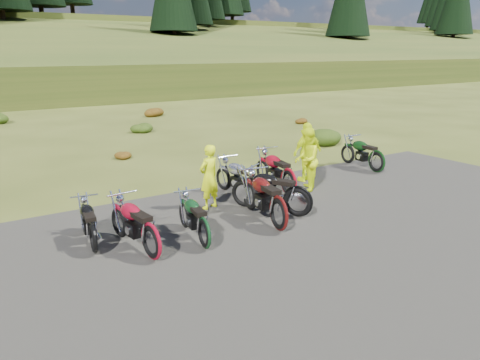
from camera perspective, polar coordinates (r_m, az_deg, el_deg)
ground at (r=10.99m, az=4.10°, el=-6.26°), size 300.00×300.00×0.00m
gravel_pad at (r=9.61m, az=11.42°, el=-9.87°), size 20.00×12.00×0.04m
shrub_4 at (r=18.64m, az=-14.27°, el=3.17°), size 0.77×0.77×0.45m
shrub_5 at (r=24.51m, az=-11.99°, el=6.39°), size 1.03×1.03×0.61m
shrub_6 at (r=30.44m, az=-10.59°, el=8.35°), size 1.30×1.30×0.77m
shrub_7 at (r=21.32m, az=10.43°, el=5.55°), size 1.56×1.56×0.92m
shrub_8 at (r=27.17m, az=7.19°, el=7.31°), size 0.77×0.77×0.45m
motorcycle_0 at (r=10.26m, az=-17.27°, el=-8.61°), size 0.87×1.93×0.97m
motorcycle_1 at (r=9.70m, az=-10.63°, el=-9.60°), size 0.94×2.22×1.13m
motorcycle_2 at (r=10.05m, az=-4.33°, el=-8.42°), size 0.91×2.01×1.01m
motorcycle_3 at (r=12.88m, az=1.76°, el=-2.90°), size 0.89×2.21×1.13m
motorcycle_4 at (r=11.01m, az=4.69°, el=-6.24°), size 1.14×2.44×1.23m
motorcycle_5 at (r=11.91m, az=6.98°, el=-4.58°), size 1.75×2.37×1.19m
motorcycle_6 at (r=13.52m, az=5.90°, el=-2.08°), size 1.06×2.39×1.21m
motorcycle_7 at (r=16.72m, az=16.22°, el=0.83°), size 0.86×2.20×1.13m
person_middle at (r=12.24m, az=-3.80°, el=0.25°), size 0.71×0.56×1.71m
person_right_a at (r=13.88m, az=8.08°, el=2.35°), size 1.15×1.15×1.88m
person_right_b at (r=14.95m, az=8.20°, el=3.28°), size 1.11×0.48×1.87m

